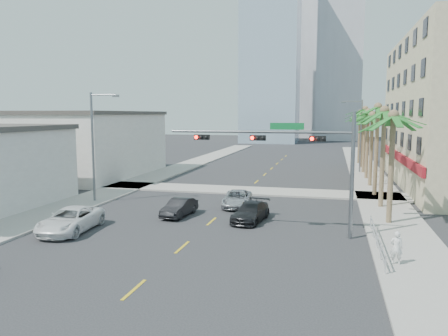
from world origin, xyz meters
name	(u,v)px	position (x,y,z in m)	size (l,w,h in m)	color
ground	(153,273)	(0.00, 0.00, 0.00)	(260.00, 260.00, 0.00)	#262628
sidewalk_right	(382,201)	(12.00, 20.00, 0.07)	(4.00, 120.00, 0.15)	gray
sidewalk_left	(120,189)	(-12.00, 20.00, 0.07)	(4.00, 120.00, 0.15)	gray
sidewalk_cross	(246,191)	(0.00, 22.00, 0.07)	(80.00, 4.00, 0.15)	gray
building_left_far	(93,145)	(-19.50, 28.00, 3.60)	(11.00, 18.00, 7.20)	beige
tower_far_left	(271,48)	(-8.00, 95.00, 24.00)	(14.00, 14.00, 48.00)	#99B2C6
tower_far_right	(340,31)	(9.00, 110.00, 30.00)	(12.00, 12.00, 60.00)	#ADADB2
tower_far_center	(300,71)	(-3.00, 125.00, 21.00)	(16.00, 16.00, 42.00)	#ADADB2
traffic_signal_mast	(296,152)	(5.78, 7.95, 5.06)	(11.12, 0.54, 7.20)	slate
palm_tree_0	(394,117)	(11.60, 12.00, 7.08)	(4.80, 4.80, 7.80)	brown
palm_tree_1	(385,112)	(11.60, 17.20, 7.43)	(4.80, 4.80, 8.16)	brown
palm_tree_2	(378,108)	(11.60, 22.40, 7.78)	(4.80, 4.80, 8.52)	brown
palm_tree_3	(373,116)	(11.60, 27.60, 7.08)	(4.80, 4.80, 7.80)	brown
palm_tree_4	(369,113)	(11.60, 32.80, 7.43)	(4.80, 4.80, 8.16)	brown
palm_tree_5	(365,110)	(11.60, 38.00, 7.78)	(4.80, 4.80, 8.52)	brown
palm_tree_6	(362,115)	(11.60, 43.20, 7.08)	(4.80, 4.80, 7.80)	brown
palm_tree_7	(360,113)	(11.60, 48.40, 7.43)	(4.80, 4.80, 8.16)	brown
streetlight_left	(95,141)	(-11.00, 14.00, 5.06)	(2.55, 0.25, 9.00)	slate
streetlight_right	(359,132)	(11.00, 38.00, 5.06)	(2.55, 0.25, 9.00)	slate
guardrail	(377,238)	(10.30, 6.00, 0.67)	(0.08, 8.08, 1.00)	silver
car_parked_far	(71,220)	(-7.80, 5.39, 0.74)	(2.45, 5.32, 1.48)	white
car_lane_left	(179,207)	(-2.66, 10.96, 0.63)	(1.33, 3.82, 1.26)	black
car_lane_center	(237,199)	(0.68, 15.09, 0.64)	(2.12, 4.59, 1.27)	#BAB9BE
car_lane_right	(251,212)	(2.56, 10.73, 0.64)	(1.78, 4.39, 1.27)	black
pedestrian	(396,248)	(10.94, 3.53, 0.95)	(0.58, 0.38, 1.60)	silver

